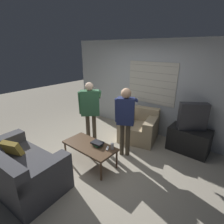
{
  "coord_description": "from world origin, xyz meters",
  "views": [
    {
      "loc": [
        2.31,
        -2.28,
        2.34
      ],
      "look_at": [
        0.0,
        0.5,
        1.0
      ],
      "focal_mm": 28.0,
      "sensor_mm": 36.0,
      "label": 1
    }
  ],
  "objects_px": {
    "armchair_beige": "(139,127)",
    "person_left_standing": "(90,107)",
    "coffee_table": "(90,147)",
    "spare_remote": "(108,148)",
    "tv": "(193,116)",
    "soda_can": "(112,146)",
    "person_right_standing": "(126,115)",
    "couch_blue": "(19,169)",
    "book_stack": "(97,144)"
  },
  "relations": [
    {
      "from": "tv",
      "to": "couch_blue",
      "type": "bearing_deg",
      "value": 22.89
    },
    {
      "from": "person_left_standing",
      "to": "person_right_standing",
      "type": "bearing_deg",
      "value": -35.3
    },
    {
      "from": "person_left_standing",
      "to": "tv",
      "type": "bearing_deg",
      "value": -13.16
    },
    {
      "from": "person_right_standing",
      "to": "tv",
      "type": "bearing_deg",
      "value": 16.17
    },
    {
      "from": "coffee_table",
      "to": "tv",
      "type": "height_order",
      "value": "tv"
    },
    {
      "from": "book_stack",
      "to": "soda_can",
      "type": "bearing_deg",
      "value": 16.15
    },
    {
      "from": "person_left_standing",
      "to": "person_right_standing",
      "type": "height_order",
      "value": "person_left_standing"
    },
    {
      "from": "spare_remote",
      "to": "coffee_table",
      "type": "bearing_deg",
      "value": 165.4
    },
    {
      "from": "person_right_standing",
      "to": "soda_can",
      "type": "relative_size",
      "value": 12.44
    },
    {
      "from": "coffee_table",
      "to": "spare_remote",
      "type": "height_order",
      "value": "spare_remote"
    },
    {
      "from": "armchair_beige",
      "to": "soda_can",
      "type": "height_order",
      "value": "armchair_beige"
    },
    {
      "from": "armchair_beige",
      "to": "book_stack",
      "type": "height_order",
      "value": "armchair_beige"
    },
    {
      "from": "person_left_standing",
      "to": "book_stack",
      "type": "xyz_separation_m",
      "value": [
        0.7,
        -0.49,
        -0.52
      ]
    },
    {
      "from": "armchair_beige",
      "to": "person_right_standing",
      "type": "bearing_deg",
      "value": 85.49
    },
    {
      "from": "couch_blue",
      "to": "person_right_standing",
      "type": "xyz_separation_m",
      "value": [
        0.88,
        1.97,
        0.66
      ]
    },
    {
      "from": "couch_blue",
      "to": "person_left_standing",
      "type": "distance_m",
      "value": 1.93
    },
    {
      "from": "coffee_table",
      "to": "person_left_standing",
      "type": "xyz_separation_m",
      "value": [
        -0.56,
        0.58,
        0.61
      ]
    },
    {
      "from": "coffee_table",
      "to": "soda_can",
      "type": "distance_m",
      "value": 0.5
    },
    {
      "from": "tv",
      "to": "soda_can",
      "type": "distance_m",
      "value": 1.95
    },
    {
      "from": "soda_can",
      "to": "couch_blue",
      "type": "bearing_deg",
      "value": -124.52
    },
    {
      "from": "person_left_standing",
      "to": "person_right_standing",
      "type": "distance_m",
      "value": 0.94
    },
    {
      "from": "person_right_standing",
      "to": "book_stack",
      "type": "bearing_deg",
      "value": -138.51
    },
    {
      "from": "tv",
      "to": "person_right_standing",
      "type": "distance_m",
      "value": 1.53
    },
    {
      "from": "armchair_beige",
      "to": "soda_can",
      "type": "xyz_separation_m",
      "value": [
        0.23,
        -1.41,
        0.17
      ]
    },
    {
      "from": "armchair_beige",
      "to": "tv",
      "type": "relative_size",
      "value": 1.73
    },
    {
      "from": "tv",
      "to": "person_right_standing",
      "type": "relative_size",
      "value": 0.4
    },
    {
      "from": "couch_blue",
      "to": "spare_remote",
      "type": "height_order",
      "value": "couch_blue"
    },
    {
      "from": "coffee_table",
      "to": "tv",
      "type": "distance_m",
      "value": 2.38
    },
    {
      "from": "couch_blue",
      "to": "armchair_beige",
      "type": "xyz_separation_m",
      "value": [
        0.74,
        2.82,
        0.0
      ]
    },
    {
      "from": "tv",
      "to": "spare_remote",
      "type": "bearing_deg",
      "value": 23.63
    },
    {
      "from": "armchair_beige",
      "to": "book_stack",
      "type": "distance_m",
      "value": 1.52
    },
    {
      "from": "couch_blue",
      "to": "book_stack",
      "type": "bearing_deg",
      "value": 59.0
    },
    {
      "from": "person_left_standing",
      "to": "spare_remote",
      "type": "xyz_separation_m",
      "value": [
        0.94,
        -0.46,
        -0.55
      ]
    },
    {
      "from": "tv",
      "to": "spare_remote",
      "type": "relative_size",
      "value": 4.72
    },
    {
      "from": "armchair_beige",
      "to": "spare_remote",
      "type": "xyz_separation_m",
      "value": [
        0.16,
        -1.47,
        0.12
      ]
    },
    {
      "from": "couch_blue",
      "to": "spare_remote",
      "type": "bearing_deg",
      "value": 51.64
    },
    {
      "from": "armchair_beige",
      "to": "spare_remote",
      "type": "distance_m",
      "value": 1.49
    },
    {
      "from": "person_right_standing",
      "to": "soda_can",
      "type": "xyz_separation_m",
      "value": [
        0.09,
        -0.56,
        -0.48
      ]
    },
    {
      "from": "armchair_beige",
      "to": "book_stack",
      "type": "xyz_separation_m",
      "value": [
        -0.09,
        -1.51,
        0.16
      ]
    },
    {
      "from": "soda_can",
      "to": "spare_remote",
      "type": "xyz_separation_m",
      "value": [
        -0.07,
        -0.06,
        -0.05
      ]
    },
    {
      "from": "person_left_standing",
      "to": "soda_can",
      "type": "height_order",
      "value": "person_left_standing"
    },
    {
      "from": "armchair_beige",
      "to": "person_left_standing",
      "type": "bearing_deg",
      "value": 38.23
    },
    {
      "from": "tv",
      "to": "soda_can",
      "type": "xyz_separation_m",
      "value": [
        -0.99,
        -1.64,
        -0.38
      ]
    },
    {
      "from": "armchair_beige",
      "to": "person_right_standing",
      "type": "relative_size",
      "value": 0.68
    },
    {
      "from": "couch_blue",
      "to": "soda_can",
      "type": "relative_size",
      "value": 13.63
    },
    {
      "from": "person_right_standing",
      "to": "spare_remote",
      "type": "bearing_deg",
      "value": -117.43
    },
    {
      "from": "person_left_standing",
      "to": "person_right_standing",
      "type": "relative_size",
      "value": 1.02
    },
    {
      "from": "couch_blue",
      "to": "tv",
      "type": "xyz_separation_m",
      "value": [
        1.96,
        3.05,
        0.56
      ]
    },
    {
      "from": "couch_blue",
      "to": "spare_remote",
      "type": "relative_size",
      "value": 13.07
    },
    {
      "from": "soda_can",
      "to": "coffee_table",
      "type": "bearing_deg",
      "value": -158.48
    }
  ]
}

